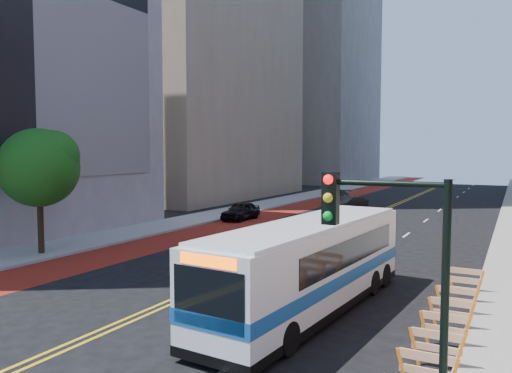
{
  "coord_description": "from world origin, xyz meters",
  "views": [
    {
      "loc": [
        11.29,
        -12.11,
        5.6
      ],
      "look_at": [
        0.72,
        8.0,
        4.01
      ],
      "focal_mm": 35.0,
      "sensor_mm": 36.0,
      "label": 1
    }
  ],
  "objects_px": {
    "traffic_signal": "(391,260)",
    "car_a": "(241,211)",
    "transit_bus": "(312,264)",
    "car_c": "(337,197)",
    "street_tree": "(40,165)",
    "car_b": "(347,205)"
  },
  "relations": [
    {
      "from": "traffic_signal",
      "to": "car_b",
      "type": "distance_m",
      "value": 37.39
    },
    {
      "from": "car_a",
      "to": "car_b",
      "type": "height_order",
      "value": "car_b"
    },
    {
      "from": "transit_bus",
      "to": "car_c",
      "type": "bearing_deg",
      "value": 111.75
    },
    {
      "from": "street_tree",
      "to": "traffic_signal",
      "type": "xyz_separation_m",
      "value": [
        20.66,
        -9.55,
        -1.19
      ]
    },
    {
      "from": "traffic_signal",
      "to": "car_c",
      "type": "distance_m",
      "value": 46.4
    },
    {
      "from": "car_a",
      "to": "car_b",
      "type": "relative_size",
      "value": 0.94
    },
    {
      "from": "car_b",
      "to": "car_a",
      "type": "bearing_deg",
      "value": -106.79
    },
    {
      "from": "traffic_signal",
      "to": "transit_bus",
      "type": "bearing_deg",
      "value": 120.26
    },
    {
      "from": "car_b",
      "to": "car_c",
      "type": "xyz_separation_m",
      "value": [
        -3.73,
        8.25,
        -0.09
      ]
    },
    {
      "from": "traffic_signal",
      "to": "car_c",
      "type": "relative_size",
      "value": 1.1
    },
    {
      "from": "street_tree",
      "to": "transit_bus",
      "type": "bearing_deg",
      "value": -7.11
    },
    {
      "from": "car_c",
      "to": "transit_bus",
      "type": "bearing_deg",
      "value": -68.57
    },
    {
      "from": "traffic_signal",
      "to": "street_tree",
      "type": "bearing_deg",
      "value": 155.18
    },
    {
      "from": "transit_bus",
      "to": "traffic_signal",
      "type": "bearing_deg",
      "value": -55.22
    },
    {
      "from": "transit_bus",
      "to": "car_a",
      "type": "bearing_deg",
      "value": 130.01
    },
    {
      "from": "transit_bus",
      "to": "car_a",
      "type": "relative_size",
      "value": 2.71
    },
    {
      "from": "car_a",
      "to": "transit_bus",
      "type": "bearing_deg",
      "value": -54.43
    },
    {
      "from": "traffic_signal",
      "to": "car_a",
      "type": "bearing_deg",
      "value": 124.09
    },
    {
      "from": "street_tree",
      "to": "car_b",
      "type": "distance_m",
      "value": 27.57
    },
    {
      "from": "traffic_signal",
      "to": "car_b",
      "type": "xyz_separation_m",
      "value": [
        -11.84,
        35.34,
        -2.96
      ]
    },
    {
      "from": "street_tree",
      "to": "traffic_signal",
      "type": "distance_m",
      "value": 22.79
    },
    {
      "from": "street_tree",
      "to": "car_b",
      "type": "bearing_deg",
      "value": 71.13
    }
  ]
}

